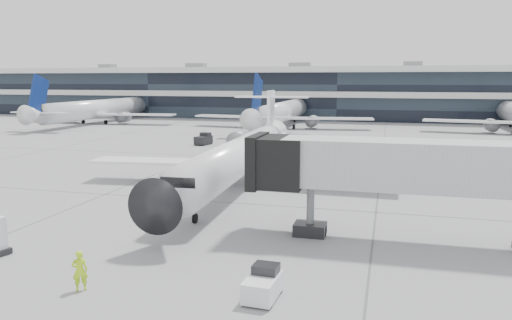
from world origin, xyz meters
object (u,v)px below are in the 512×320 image
(regional_jet, at_px, (240,155))
(baggage_tug, at_px, (263,284))
(ramp_worker, at_px, (80,271))
(jet_bridge, at_px, (435,167))

(regional_jet, xyz_separation_m, baggage_tug, (7.01, -20.24, -1.98))
(baggage_tug, bearing_deg, ramp_worker, -167.36)
(regional_jet, xyz_separation_m, jet_bridge, (13.97, -11.61, 1.59))
(regional_jet, height_order, jet_bridge, regional_jet)
(ramp_worker, distance_m, baggage_tug, 7.58)
(jet_bridge, height_order, ramp_worker, jet_bridge)
(ramp_worker, xyz_separation_m, baggage_tug, (7.47, 1.23, -0.28))
(ramp_worker, relative_size, baggage_tug, 0.83)
(regional_jet, height_order, baggage_tug, regional_jet)
(jet_bridge, bearing_deg, baggage_tug, -129.27)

